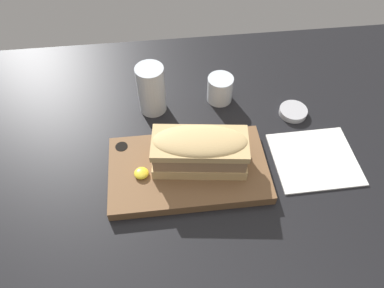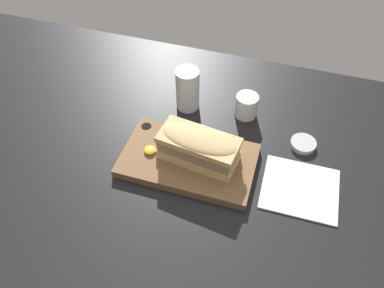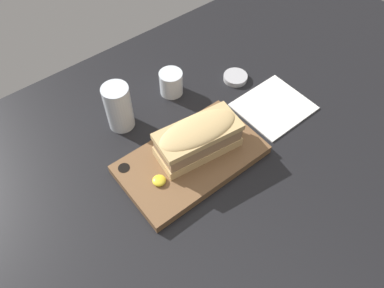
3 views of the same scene
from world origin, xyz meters
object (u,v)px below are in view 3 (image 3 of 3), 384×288
(water_glass, at_px, (119,109))
(condiment_dish, at_px, (235,77))
(napkin, at_px, (274,106))
(serving_board, at_px, (191,159))
(wine_glass, at_px, (171,84))
(sandwich, at_px, (198,138))

(water_glass, distance_m, condiment_dish, 0.33)
(water_glass, height_order, napkin, water_glass)
(condiment_dish, bearing_deg, serving_board, -152.09)
(napkin, height_order, condiment_dish, condiment_dish)
(water_glass, bearing_deg, napkin, -29.93)
(wine_glass, height_order, napkin, wine_glass)
(napkin, bearing_deg, water_glass, 150.07)
(serving_board, height_order, sandwich, sandwich)
(sandwich, xyz_separation_m, napkin, (0.25, -0.00, -0.06))
(sandwich, bearing_deg, serving_board, -166.72)
(serving_board, distance_m, napkin, 0.27)
(sandwich, height_order, condiment_dish, sandwich)
(sandwich, distance_m, water_glass, 0.21)
(serving_board, height_order, wine_glass, wine_glass)
(wine_glass, bearing_deg, water_glass, -175.13)
(serving_board, relative_size, water_glass, 2.66)
(wine_glass, bearing_deg, serving_board, -115.46)
(water_glass, relative_size, wine_glass, 1.87)
(water_glass, xyz_separation_m, wine_glass, (0.16, 0.01, -0.02))
(sandwich, relative_size, napkin, 1.11)
(water_glass, relative_size, condiment_dish, 1.87)
(serving_board, bearing_deg, water_glass, 107.63)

